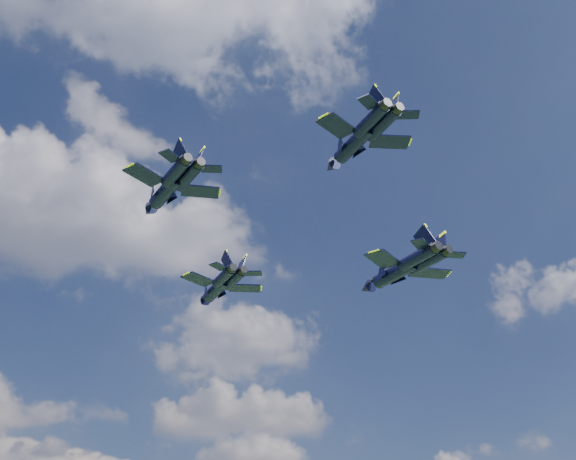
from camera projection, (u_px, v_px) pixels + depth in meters
The scene contains 4 objects.
jet_lead at pixel (216, 290), 104.18m from camera, with size 11.85×15.86×3.73m.
jet_left at pixel (165, 192), 82.91m from camera, with size 11.05×15.14×3.57m.
jet_right at pixel (393, 273), 100.12m from camera, with size 13.36×18.44×4.36m.
jet_slot at pixel (352, 145), 76.62m from camera, with size 10.83×14.49×3.41m.
Camera 1 is at (-19.77, -76.03, 14.24)m, focal length 45.00 mm.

